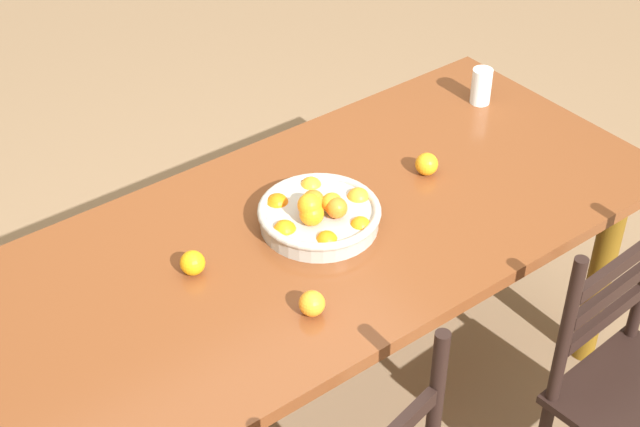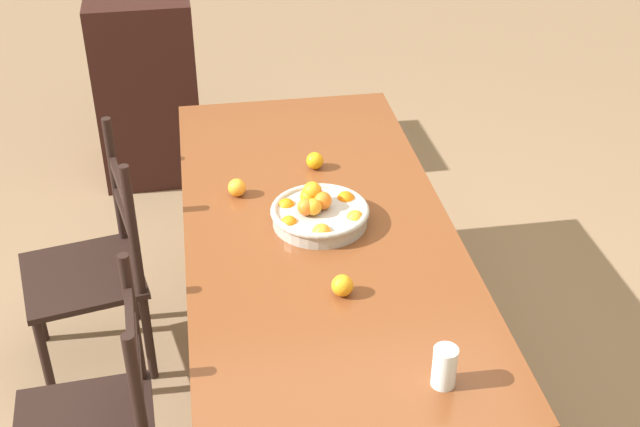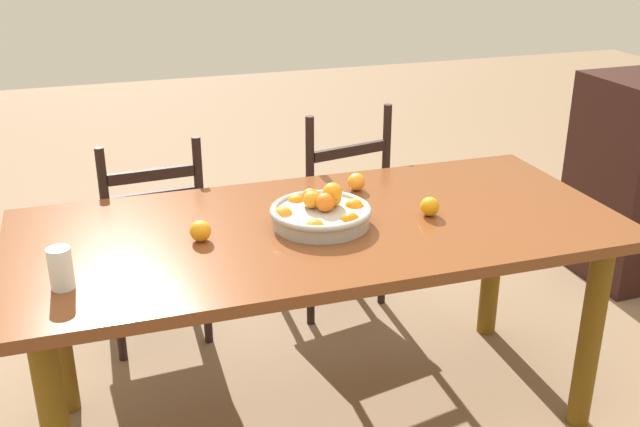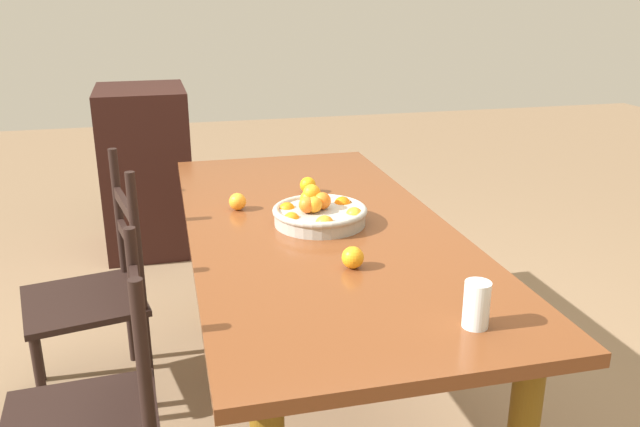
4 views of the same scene
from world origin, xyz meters
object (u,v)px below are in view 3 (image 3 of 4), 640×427
object	(u,v)px
dining_table	(320,251)
chair_by_cabinet	(153,244)
orange_loose_0	(356,182)
fruit_bowl	(321,213)
orange_loose_1	(200,231)
drinking_glass	(61,268)
chair_near_window	(331,216)
orange_loose_2	(430,207)

from	to	relation	value
dining_table	chair_by_cabinet	size ratio (longest dim) A/B	2.18
orange_loose_0	fruit_bowl	bearing A→B (deg)	-130.59
chair_by_cabinet	orange_loose_1	distance (m)	0.85
drinking_glass	fruit_bowl	bearing A→B (deg)	13.85
orange_loose_1	dining_table	bearing A→B (deg)	1.66
dining_table	orange_loose_0	distance (m)	0.37
fruit_bowl	orange_loose_1	world-z (taller)	fruit_bowl
dining_table	chair_near_window	world-z (taller)	chair_near_window
dining_table	orange_loose_2	xyz separation A→B (m)	(0.38, -0.05, 0.13)
orange_loose_0	drinking_glass	world-z (taller)	drinking_glass
drinking_glass	orange_loose_1	bearing A→B (deg)	25.02
chair_near_window	orange_loose_1	size ratio (longest dim) A/B	14.31
dining_table	drinking_glass	size ratio (longest dim) A/B	16.77
fruit_bowl	orange_loose_0	world-z (taller)	fruit_bowl
fruit_bowl	drinking_glass	bearing A→B (deg)	-166.15
chair_near_window	orange_loose_2	distance (m)	0.95
orange_loose_1	orange_loose_0	bearing A→B (deg)	23.36
dining_table	orange_loose_1	world-z (taller)	orange_loose_1
chair_near_window	orange_loose_2	xyz separation A→B (m)	(0.05, -0.87, 0.37)
chair_near_window	orange_loose_0	bearing A→B (deg)	68.52
orange_loose_0	orange_loose_2	xyz separation A→B (m)	(0.15, -0.31, 0.00)
dining_table	orange_loose_2	distance (m)	0.40
chair_near_window	orange_loose_2	bearing A→B (deg)	81.82
dining_table	orange_loose_1	size ratio (longest dim) A/B	29.92
dining_table	orange_loose_2	bearing A→B (deg)	-7.28
orange_loose_2	drinking_glass	distance (m)	1.21
chair_near_window	drinking_glass	world-z (taller)	chair_near_window
chair_near_window	dining_table	bearing A→B (deg)	56.79
chair_near_window	fruit_bowl	bearing A→B (deg)	56.94
fruit_bowl	dining_table	bearing A→B (deg)	97.04
orange_loose_0	orange_loose_2	distance (m)	0.34
orange_loose_1	orange_loose_2	size ratio (longest dim) A/B	1.03
orange_loose_1	chair_by_cabinet	bearing A→B (deg)	97.00
dining_table	orange_loose_2	size ratio (longest dim) A/B	30.76
dining_table	orange_loose_0	xyz separation A→B (m)	(0.23, 0.26, 0.13)
dining_table	fruit_bowl	xyz separation A→B (m)	(0.00, -0.00, 0.14)
orange_loose_0	chair_by_cabinet	bearing A→B (deg)	145.65
chair_by_cabinet	orange_loose_0	distance (m)	0.95
orange_loose_0	drinking_glass	distance (m)	1.15
chair_near_window	orange_loose_0	xyz separation A→B (m)	(-0.10, -0.56, 0.37)
chair_near_window	drinking_glass	size ratio (longest dim) A/B	8.02
chair_near_window	fruit_bowl	xyz separation A→B (m)	(-0.32, -0.83, 0.38)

